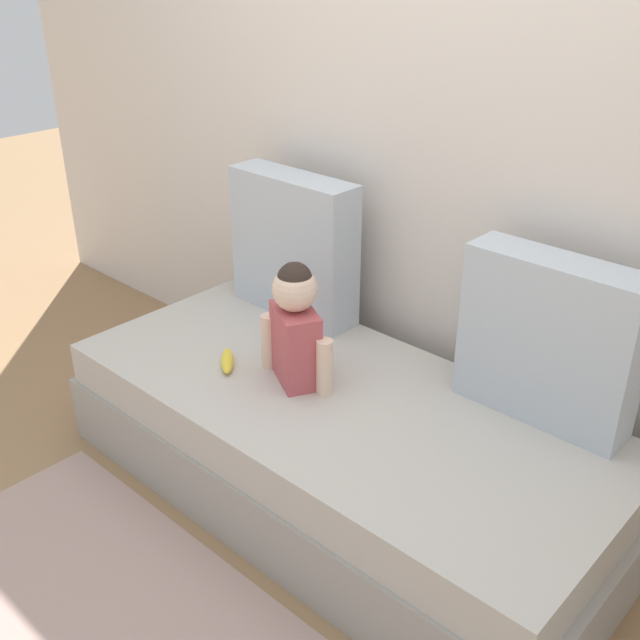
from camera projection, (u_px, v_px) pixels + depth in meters
name	position (u px, v px, depth m)	size (l,w,h in m)	color
ground_plane	(337.00, 492.00, 2.71)	(12.00, 12.00, 0.00)	#93704C
back_wall	(452.00, 148.00, 2.56)	(5.20, 0.10, 2.30)	silver
couch	(338.00, 445.00, 2.61)	(2.00, 0.90, 0.43)	#9C978F
throw_pillow_left	(294.00, 246.00, 2.94)	(0.56, 0.16, 0.57)	#B2BCC6
throw_pillow_right	(549.00, 340.00, 2.29)	(0.55, 0.16, 0.54)	#B2BCC6
toddler	(295.00, 324.00, 2.50)	(0.32, 0.21, 0.44)	#B24C51
banana	(227.00, 361.00, 2.67)	(0.17, 0.04, 0.04)	yellow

